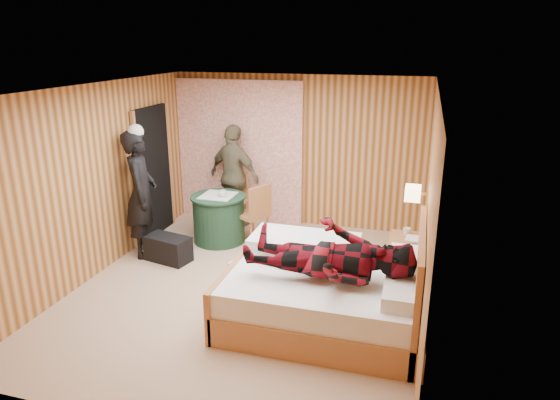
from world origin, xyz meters
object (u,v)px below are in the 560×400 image
(chair_near, at_px, (255,210))
(nightstand, at_px, (404,258))
(wall_lamp, at_px, (413,193))
(woman_standing, at_px, (141,194))
(man_on_bed, at_px, (330,244))
(man_at_table, at_px, (235,176))
(round_table, at_px, (219,218))
(duffel_bag, at_px, (168,249))
(bed, at_px, (329,292))
(chair_far, at_px, (234,196))

(chair_near, bearing_deg, nightstand, 104.81)
(wall_lamp, distance_m, woman_standing, 3.76)
(wall_lamp, bearing_deg, chair_near, 157.82)
(wall_lamp, xyz_separation_m, man_on_bed, (-0.77, -1.12, -0.28))
(man_at_table, bearing_deg, chair_near, 151.94)
(nightstand, relative_size, woman_standing, 0.32)
(nightstand, xyz_separation_m, chair_near, (-2.25, 0.56, 0.26))
(nightstand, relative_size, round_table, 0.70)
(nightstand, relative_size, duffel_bag, 0.93)
(wall_lamp, distance_m, duffel_bag, 3.49)
(woman_standing, height_order, man_on_bed, man_on_bed)
(wall_lamp, relative_size, nightstand, 0.44)
(chair_near, bearing_deg, bed, 67.95)
(chair_near, relative_size, man_at_table, 0.55)
(duffel_bag, bearing_deg, wall_lamp, 12.34)
(wall_lamp, height_order, bed, wall_lamp)
(woman_standing, bearing_deg, wall_lamp, -115.32)
(round_table, bearing_deg, chair_far, 90.24)
(woman_standing, height_order, man_at_table, woman_standing)
(bed, bearing_deg, duffel_bag, 159.99)
(nightstand, relative_size, chair_near, 0.62)
(chair_near, xyz_separation_m, man_on_bed, (1.52, -2.05, 0.47))
(wall_lamp, distance_m, man_at_table, 3.33)
(woman_standing, distance_m, man_on_bed, 3.23)
(round_table, bearing_deg, woman_standing, -138.69)
(nightstand, xyz_separation_m, man_on_bed, (-0.73, -1.50, 0.72))
(round_table, relative_size, man_at_table, 0.49)
(duffel_bag, distance_m, man_at_table, 1.78)
(wall_lamp, xyz_separation_m, chair_far, (-2.89, 1.57, -0.76))
(chair_near, distance_m, woman_standing, 1.69)
(man_on_bed, bearing_deg, bed, 97.83)
(chair_near, height_order, man_on_bed, man_on_bed)
(wall_lamp, relative_size, bed, 0.12)
(duffel_bag, relative_size, woman_standing, 0.35)
(duffel_bag, bearing_deg, bed, -7.33)
(chair_far, height_order, woman_standing, woman_standing)
(chair_near, xyz_separation_m, man_at_table, (-0.59, 0.68, 0.31))
(woman_standing, bearing_deg, chair_far, -53.96)
(wall_lamp, xyz_separation_m, round_table, (-2.88, 0.90, -0.92))
(chair_far, distance_m, woman_standing, 1.71)
(nightstand, height_order, round_table, round_table)
(chair_near, distance_m, man_on_bed, 2.60)
(man_at_table, bearing_deg, wall_lamp, 171.65)
(chair_near, distance_m, duffel_bag, 1.41)
(nightstand, bearing_deg, chair_far, 157.15)
(chair_far, bearing_deg, bed, -51.79)
(round_table, relative_size, chair_far, 0.91)
(man_on_bed, bearing_deg, chair_far, 128.10)
(chair_far, relative_size, man_on_bed, 0.53)
(man_at_table, xyz_separation_m, man_on_bed, (2.11, -2.73, 0.16))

